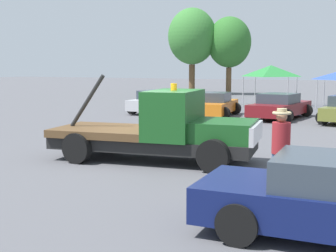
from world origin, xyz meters
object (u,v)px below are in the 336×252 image
(parked_car_maroon, at_px, (280,106))
(canopy_tent_green, at_px, (271,71))
(person_near_truck, at_px, (281,143))
(parked_car_orange, at_px, (214,105))
(tree_center, at_px, (192,37))
(tree_right, at_px, (229,42))
(tow_truck, at_px, (164,131))
(parked_car_silver, at_px, (158,102))

(parked_car_maroon, height_order, canopy_tent_green, canopy_tent_green)
(parked_car_maroon, bearing_deg, person_near_truck, -160.36)
(person_near_truck, distance_m, parked_car_orange, 15.35)
(tree_center, bearing_deg, tree_right, 22.37)
(person_near_truck, xyz_separation_m, parked_car_maroon, (-3.24, 14.41, -0.44))
(tow_truck, height_order, parked_car_silver, tow_truck)
(person_near_truck, distance_m, tree_center, 35.57)
(tow_truck, distance_m, tree_center, 32.37)
(canopy_tent_green, bearing_deg, person_near_truck, -75.76)
(parked_car_silver, relative_size, canopy_tent_green, 1.45)
(parked_car_silver, height_order, tree_center, tree_center)
(person_near_truck, relative_size, parked_car_silver, 0.41)
(person_near_truck, height_order, parked_car_maroon, person_near_truck)
(parked_car_orange, distance_m, canopy_tent_green, 8.91)
(tow_truck, distance_m, tree_right, 32.53)
(parked_car_orange, xyz_separation_m, tree_right, (-5.67, 19.19, 4.31))
(tow_truck, height_order, parked_car_maroon, tow_truck)
(canopy_tent_green, bearing_deg, tree_right, 122.18)
(parked_car_orange, height_order, tree_center, tree_center)
(tow_truck, relative_size, parked_car_orange, 1.34)
(tow_truck, bearing_deg, tree_right, 97.28)
(canopy_tent_green, distance_m, tree_right, 12.66)
(parked_car_maroon, xyz_separation_m, tree_right, (-9.08, 18.60, 4.31))
(person_near_truck, height_order, canopy_tent_green, canopy_tent_green)
(parked_car_silver, bearing_deg, parked_car_orange, -99.80)
(parked_car_silver, bearing_deg, parked_car_maroon, -90.72)
(parked_car_orange, relative_size, parked_car_maroon, 0.93)
(parked_car_maroon, relative_size, tree_right, 0.68)
(tree_center, relative_size, tree_right, 1.11)
(parked_car_silver, bearing_deg, tree_center, 16.30)
(canopy_tent_green, bearing_deg, tree_center, 137.18)
(canopy_tent_green, bearing_deg, parked_car_silver, -120.23)
(parked_car_maroon, bearing_deg, parked_car_orange, 106.70)
(person_near_truck, relative_size, tree_center, 0.22)
(parked_car_maroon, bearing_deg, tree_right, 32.99)
(parked_car_maroon, height_order, tree_center, tree_center)
(tow_truck, relative_size, canopy_tent_green, 2.01)
(parked_car_maroon, distance_m, canopy_tent_green, 8.65)
(tow_truck, relative_size, parked_car_silver, 1.38)
(tow_truck, distance_m, parked_car_silver, 14.21)
(parked_car_silver, relative_size, parked_car_orange, 0.97)
(parked_car_maroon, distance_m, tree_center, 21.77)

